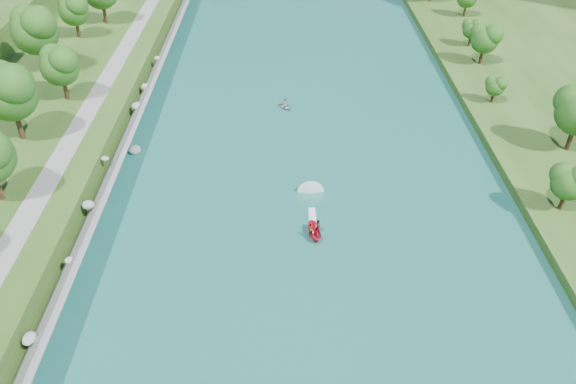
{
  "coord_description": "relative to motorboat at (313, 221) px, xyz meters",
  "views": [
    {
      "loc": [
        -2.71,
        -41.25,
        44.36
      ],
      "look_at": [
        -2.09,
        15.78,
        2.5
      ],
      "focal_mm": 35.0,
      "sensor_mm": 36.0,
      "label": 1
    }
  ],
  "objects": [
    {
      "name": "raft",
      "position": [
        -3.24,
        30.85,
        -0.21
      ],
      "size": [
        3.39,
        3.7,
        1.62
      ],
      "rotation": [
        0.0,
        0.0,
        0.52
      ],
      "color": "gray",
      "rests_on": "river_water"
    },
    {
      "name": "ground",
      "position": [
        -0.99,
        -12.14,
        -0.68
      ],
      "size": [
        260.0,
        260.0,
        0.0
      ],
      "primitive_type": "plane",
      "color": "#2D5119",
      "rests_on": "ground"
    },
    {
      "name": "riverside_path",
      "position": [
        -33.49,
        7.86,
        2.87
      ],
      "size": [
        3.0,
        200.0,
        0.1
      ],
      "primitive_type": "cube",
      "color": "gray",
      "rests_on": "berm_west"
    },
    {
      "name": "river_water",
      "position": [
        -0.99,
        7.86,
        -0.63
      ],
      "size": [
        55.0,
        240.0,
        0.1
      ],
      "primitive_type": "cube",
      "color": "#185C55",
      "rests_on": "ground"
    },
    {
      "name": "trees_east",
      "position": [
        35.34,
        22.72,
        5.88
      ],
      "size": [
        18.24,
        143.39,
        11.98
      ],
      "color": "#185316",
      "rests_on": "berm_east"
    },
    {
      "name": "motorboat",
      "position": [
        0.0,
        0.0,
        0.0
      ],
      "size": [
        3.6,
        18.65,
        2.11
      ],
      "rotation": [
        0.0,
        0.0,
        3.3
      ],
      "color": "red",
      "rests_on": "river_water"
    },
    {
      "name": "riprap_bank",
      "position": [
        -26.84,
        6.83,
        1.12
      ],
      "size": [
        4.47,
        236.0,
        4.05
      ],
      "color": "slate",
      "rests_on": "ground"
    }
  ]
}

